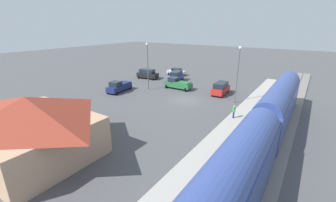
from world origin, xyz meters
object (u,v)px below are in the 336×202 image
at_px(pickup_green, 178,84).
at_px(suv_black, 147,74).
at_px(station_building, 30,126).
at_px(suv_blue, 176,76).
at_px(pickup_navy, 119,86).
at_px(light_pole_lot_center, 148,61).
at_px(pedestrian_on_platform, 234,111).
at_px(sedan_silver, 176,72).
at_px(suv_red, 221,88).
at_px(light_pole_near_platform, 238,69).
at_px(passenger_train, 262,131).

distance_m(pickup_green, suv_black, 10.95).
bearing_deg(station_building, suv_blue, -82.59).
distance_m(pickup_navy, light_pole_lot_center, 7.08).
height_order(pedestrian_on_platform, light_pole_lot_center, light_pole_lot_center).
height_order(sedan_silver, pickup_navy, pickup_navy).
xyz_separation_m(suv_red, light_pole_lot_center, (12.77, 4.70, 4.27)).
relative_size(suv_black, light_pole_near_platform, 0.58).
relative_size(suv_red, suv_black, 0.98).
bearing_deg(suv_black, light_pole_near_platform, 166.07).
distance_m(suv_red, light_pole_near_platform, 6.45).
bearing_deg(pickup_green, sedan_silver, -56.98).
xyz_separation_m(passenger_train, light_pole_lot_center, (23.18, -12.60, 2.56)).
relative_size(pedestrian_on_platform, suv_red, 0.34).
xyz_separation_m(passenger_train, sedan_silver, (25.53, -26.65, -1.98)).
relative_size(pedestrian_on_platform, sedan_silver, 0.37).
height_order(suv_red, light_pole_near_platform, light_pole_near_platform).
xyz_separation_m(sedan_silver, pickup_navy, (1.19, 18.32, 0.15)).
bearing_deg(station_building, pickup_green, -88.50).
relative_size(suv_blue, pickup_navy, 0.92).
height_order(passenger_train, suv_blue, passenger_train).
bearing_deg(pickup_navy, suv_black, -78.29).
xyz_separation_m(pedestrian_on_platform, suv_red, (5.61, -9.98, -0.13)).
bearing_deg(suv_black, suv_blue, -167.72).
distance_m(suv_blue, sedan_silver, 6.41).
distance_m(station_building, pickup_green, 27.43).
distance_m(suv_red, suv_black, 18.82).
bearing_deg(suv_red, pedestrian_on_platform, 119.33).
relative_size(suv_red, light_pole_near_platform, 0.56).
bearing_deg(pedestrian_on_platform, passenger_train, 123.28).
bearing_deg(suv_red, suv_blue, -18.22).
bearing_deg(pedestrian_on_platform, light_pole_lot_center, -16.06).
xyz_separation_m(suv_blue, pickup_green, (-3.49, 5.02, -0.12)).
relative_size(station_building, light_pole_lot_center, 1.40).
bearing_deg(passenger_train, pickup_green, -40.81).
bearing_deg(station_building, light_pole_near_platform, -113.84).
height_order(sedan_silver, light_pole_near_platform, light_pole_near_platform).
relative_size(passenger_train, sedan_silver, 7.95).
relative_size(pickup_navy, light_pole_near_platform, 0.63).
relative_size(passenger_train, light_pole_lot_center, 4.17).
bearing_deg(station_building, suv_black, -70.26).
xyz_separation_m(pedestrian_on_platform, suv_blue, (17.41, -13.87, -0.13)).
bearing_deg(pickup_green, pedestrian_on_platform, 147.54).
bearing_deg(light_pole_lot_center, pickup_navy, 50.25).
relative_size(sedan_silver, light_pole_near_platform, 0.52).
bearing_deg(pickup_green, suv_red, -172.24).
bearing_deg(passenger_train, pedestrian_on_platform, -56.72).
xyz_separation_m(sedan_silver, pickup_green, (-6.82, 10.49, 0.15)).
relative_size(suv_blue, pickup_green, 0.96).
xyz_separation_m(pickup_green, light_pole_near_platform, (-11.92, 2.01, 4.45)).
height_order(suv_blue, suv_black, same).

